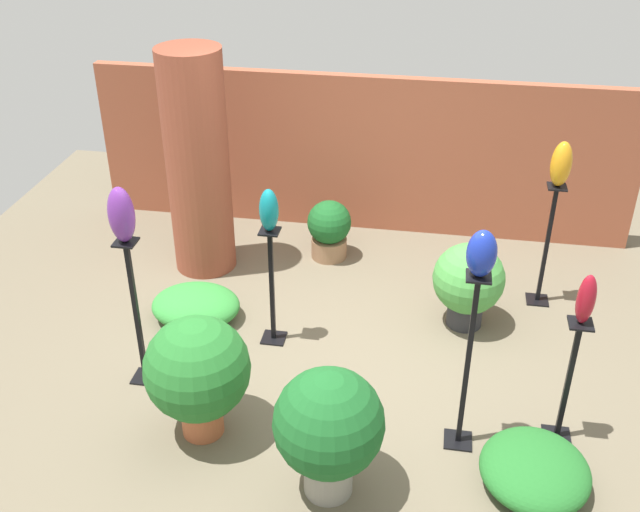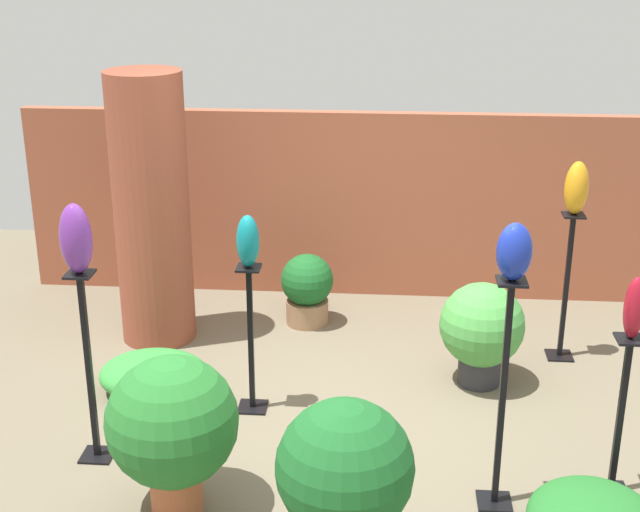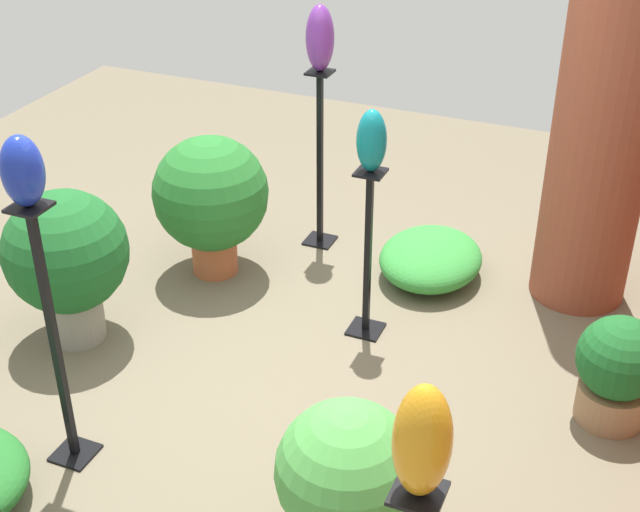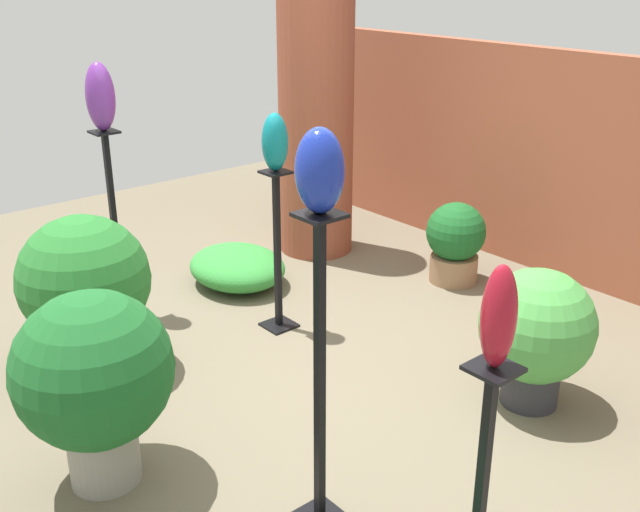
{
  "view_description": "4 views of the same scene",
  "coord_description": "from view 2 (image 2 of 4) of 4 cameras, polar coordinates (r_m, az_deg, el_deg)",
  "views": [
    {
      "loc": [
        0.79,
        -4.7,
        3.89
      ],
      "look_at": [
        -0.05,
        0.29,
        0.89
      ],
      "focal_mm": 42.0,
      "sensor_mm": 36.0,
      "label": 1
    },
    {
      "loc": [
        0.44,
        -5.09,
        3.17
      ],
      "look_at": [
        0.02,
        0.25,
        1.18
      ],
      "focal_mm": 50.0,
      "sensor_mm": 36.0,
      "label": 2
    },
    {
      "loc": [
        3.72,
        1.79,
        3.14
      ],
      "look_at": [
        -0.03,
        0.22,
        0.73
      ],
      "focal_mm": 50.0,
      "sensor_mm": 36.0,
      "label": 3
    },
    {
      "loc": [
        3.1,
        -2.32,
        2.28
      ],
      "look_at": [
        0.26,
        0.08,
        0.79
      ],
      "focal_mm": 42.0,
      "sensor_mm": 36.0,
      "label": 4
    }
  ],
  "objects": [
    {
      "name": "pedestal_amber",
      "position": [
        7.06,
        15.44,
        -2.32
      ],
      "size": [
        0.2,
        0.2,
        1.17
      ],
      "color": "black",
      "rests_on": "ground"
    },
    {
      "name": "pedestal_ruby",
      "position": [
        5.53,
        18.6,
        -10.19
      ],
      "size": [
        0.2,
        0.2,
        1.01
      ],
      "color": "black",
      "rests_on": "ground"
    },
    {
      "name": "foliage_bed_west",
      "position": [
        6.58,
        -10.59,
        -7.46
      ],
      "size": [
        0.79,
        0.66,
        0.28
      ],
      "primitive_type": "ellipsoid",
      "color": "#338C38",
      "rests_on": "ground"
    },
    {
      "name": "pedestal_cobalt",
      "position": [
        5.16,
        11.56,
        -9.34
      ],
      "size": [
        0.2,
        0.2,
        1.41
      ],
      "color": "black",
      "rests_on": "ground"
    },
    {
      "name": "art_vase_violet",
      "position": [
        5.36,
        -15.36,
        1.07
      ],
      "size": [
        0.19,
        0.18,
        0.43
      ],
      "primitive_type": "ellipsoid",
      "color": "#6B2D8C",
      "rests_on": "pedestal_violet"
    },
    {
      "name": "art_vase_teal",
      "position": [
        5.83,
        -4.64,
        0.95
      ],
      "size": [
        0.15,
        0.17,
        0.36
      ],
      "primitive_type": "ellipsoid",
      "color": "#0F727A",
      "rests_on": "pedestal_teal"
    },
    {
      "name": "pedestal_teal",
      "position": [
        6.12,
        -4.44,
        -5.75
      ],
      "size": [
        0.2,
        0.2,
        1.06
      ],
      "color": "black",
      "rests_on": "ground"
    },
    {
      "name": "ground_plane",
      "position": [
        6.02,
        -0.35,
        -11.46
      ],
      "size": [
        8.0,
        8.0,
        0.0
      ],
      "primitive_type": "plane",
      "color": "#6B604C"
    },
    {
      "name": "potted_plant_mid_left",
      "position": [
        5.13,
        -9.43,
        -10.64
      ],
      "size": [
        0.75,
        0.75,
        0.95
      ],
      "color": "#B25B38",
      "rests_on": "ground"
    },
    {
      "name": "potted_plant_near_pillar",
      "position": [
        6.56,
        10.31,
        -4.57
      ],
      "size": [
        0.62,
        0.62,
        0.78
      ],
      "color": "#2D2D33",
      "rests_on": "ground"
    },
    {
      "name": "potted_plant_back_center",
      "position": [
        7.48,
        -0.83,
        -2.02
      ],
      "size": [
        0.44,
        0.44,
        0.61
      ],
      "color": "#936B4C",
      "rests_on": "ground"
    },
    {
      "name": "art_vase_amber",
      "position": [
        6.8,
        16.1,
        4.2
      ],
      "size": [
        0.18,
        0.18,
        0.4
      ],
      "primitive_type": "ellipsoid",
      "color": "orange",
      "rests_on": "pedestal_amber"
    },
    {
      "name": "brick_wall_back",
      "position": [
        7.97,
        1.16,
        3.32
      ],
      "size": [
        5.6,
        0.12,
        1.67
      ],
      "primitive_type": "cube",
      "color": "#9E5138",
      "rests_on": "ground"
    },
    {
      "name": "potted_plant_front_left",
      "position": [
        4.67,
        1.59,
        -13.73
      ],
      "size": [
        0.72,
        0.72,
        0.95
      ],
      "color": "gray",
      "rests_on": "ground"
    },
    {
      "name": "art_vase_cobalt",
      "position": [
        4.78,
        12.33,
        0.26
      ],
      "size": [
        0.19,
        0.18,
        0.32
      ],
      "primitive_type": "ellipsoid",
      "color": "#192D9E",
      "rests_on": "pedestal_cobalt"
    },
    {
      "name": "pedestal_violet",
      "position": [
        5.7,
        -14.52,
        -7.42
      ],
      "size": [
        0.2,
        0.2,
        1.26
      ],
      "color": "black",
      "rests_on": "ground"
    },
    {
      "name": "art_vase_ruby",
      "position": [
        5.21,
        19.5,
        -3.15
      ],
      "size": [
        0.12,
        0.12,
        0.37
      ],
      "primitive_type": "ellipsoid",
      "color": "maroon",
      "rests_on": "pedestal_ruby"
    },
    {
      "name": "brick_pillar",
      "position": [
        7.1,
        -10.73,
        2.9
      ],
      "size": [
        0.59,
        0.59,
        2.17
      ],
      "primitive_type": "cylinder",
      "color": "brown",
      "rests_on": "ground"
    }
  ]
}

